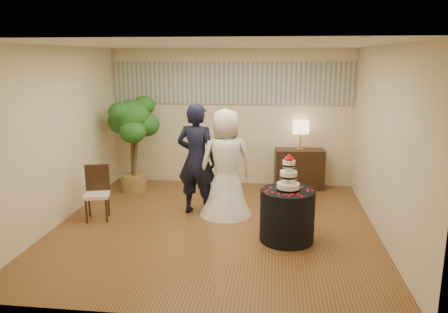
# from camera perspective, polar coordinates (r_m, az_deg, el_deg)

# --- Properties ---
(floor) EXTENTS (5.00, 5.00, 0.00)m
(floor) POSITION_cam_1_polar(r_m,az_deg,el_deg) (7.02, -1.21, -9.10)
(floor) COLOR brown
(floor) RESTS_ON ground
(ceiling) EXTENTS (5.00, 5.00, 0.00)m
(ceiling) POSITION_cam_1_polar(r_m,az_deg,el_deg) (6.51, -1.33, 14.41)
(ceiling) COLOR white
(ceiling) RESTS_ON wall_back
(wall_back) EXTENTS (5.00, 0.06, 2.80)m
(wall_back) POSITION_cam_1_polar(r_m,az_deg,el_deg) (9.07, 0.94, 5.12)
(wall_back) COLOR beige
(wall_back) RESTS_ON ground
(wall_front) EXTENTS (5.00, 0.06, 2.80)m
(wall_front) POSITION_cam_1_polar(r_m,az_deg,el_deg) (4.23, -6.01, -4.05)
(wall_front) COLOR beige
(wall_front) RESTS_ON ground
(wall_left) EXTENTS (0.06, 5.00, 2.80)m
(wall_left) POSITION_cam_1_polar(r_m,az_deg,el_deg) (7.39, -20.86, 2.49)
(wall_left) COLOR beige
(wall_left) RESTS_ON ground
(wall_right) EXTENTS (0.06, 5.00, 2.80)m
(wall_right) POSITION_cam_1_polar(r_m,az_deg,el_deg) (6.75, 20.27, 1.61)
(wall_right) COLOR beige
(wall_right) RESTS_ON ground
(mural_border) EXTENTS (4.90, 0.02, 0.85)m
(mural_border) POSITION_cam_1_polar(r_m,az_deg,el_deg) (8.98, 0.95, 9.53)
(mural_border) COLOR #A6A898
(mural_border) RESTS_ON wall_back
(groom) EXTENTS (0.76, 0.57, 1.89)m
(groom) POSITION_cam_1_polar(r_m,az_deg,el_deg) (7.34, -3.60, -0.36)
(groom) COLOR black
(groom) RESTS_ON floor
(bride) EXTENTS (1.15, 1.15, 1.81)m
(bride) POSITION_cam_1_polar(r_m,az_deg,el_deg) (7.27, 0.21, -0.81)
(bride) COLOR white
(bride) RESTS_ON floor
(cake_table) EXTENTS (0.84, 0.84, 0.77)m
(cake_table) POSITION_cam_1_polar(r_m,az_deg,el_deg) (6.45, 8.25, -7.62)
(cake_table) COLOR black
(cake_table) RESTS_ON floor
(wedding_cake) EXTENTS (0.33, 0.33, 0.52)m
(wedding_cake) POSITION_cam_1_polar(r_m,az_deg,el_deg) (6.25, 8.44, -2.08)
(wedding_cake) COLOR white
(wedding_cake) RESTS_ON cake_table
(console) EXTENTS (1.00, 0.52, 0.81)m
(console) POSITION_cam_1_polar(r_m,az_deg,el_deg) (9.00, 9.79, -1.60)
(console) COLOR black
(console) RESTS_ON floor
(table_lamp) EXTENTS (0.31, 0.31, 0.58)m
(table_lamp) POSITION_cam_1_polar(r_m,az_deg,el_deg) (8.86, 9.96, 2.75)
(table_lamp) COLOR #D3B38B
(table_lamp) RESTS_ON console
(ficus_tree) EXTENTS (1.27, 1.27, 1.92)m
(ficus_tree) POSITION_cam_1_polar(r_m,az_deg,el_deg) (8.77, -11.86, 1.66)
(ficus_tree) COLOR #235D1D
(ficus_tree) RESTS_ON floor
(side_chair) EXTENTS (0.51, 0.52, 0.89)m
(side_chair) POSITION_cam_1_polar(r_m,az_deg,el_deg) (7.46, -16.29, -4.66)
(side_chair) COLOR black
(side_chair) RESTS_ON floor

